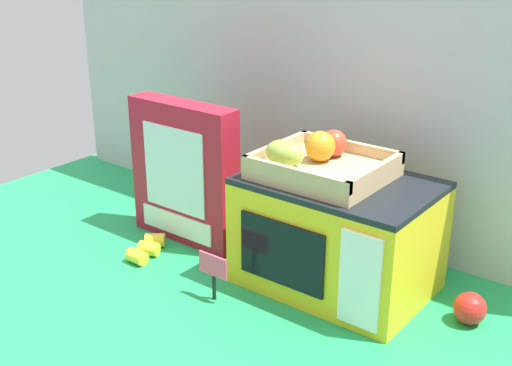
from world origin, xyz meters
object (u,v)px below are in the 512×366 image
at_px(food_groups_crate, 320,162).
at_px(cookie_set_box, 184,173).
at_px(toy_microwave, 337,234).
at_px(loose_toy_banana, 147,248).
at_px(price_sign, 213,270).
at_px(loose_toy_apple, 470,308).

xyz_separation_m(food_groups_crate, cookie_set_box, (-0.35, -0.03, -0.09)).
relative_size(toy_microwave, loose_toy_banana, 2.99).
bearing_deg(cookie_set_box, price_sign, -36.00).
relative_size(price_sign, loose_toy_banana, 0.80).
distance_m(food_groups_crate, loose_toy_apple, 0.40).
bearing_deg(loose_toy_banana, loose_toy_apple, 14.60).
xyz_separation_m(food_groups_crate, loose_toy_apple, (0.32, 0.03, -0.23)).
distance_m(toy_microwave, cookie_set_box, 0.40).
xyz_separation_m(cookie_set_box, loose_toy_banana, (-0.01, -0.12, -0.15)).
height_order(food_groups_crate, loose_toy_apple, food_groups_crate).
bearing_deg(toy_microwave, price_sign, -128.29).
bearing_deg(toy_microwave, loose_toy_banana, -159.92).
xyz_separation_m(food_groups_crate, price_sign, (-0.11, -0.20, -0.19)).
relative_size(food_groups_crate, loose_toy_banana, 1.95).
relative_size(cookie_set_box, loose_toy_apple, 5.37).
distance_m(cookie_set_box, price_sign, 0.31).
height_order(food_groups_crate, price_sign, food_groups_crate).
relative_size(toy_microwave, cookie_set_box, 1.12).
bearing_deg(food_groups_crate, price_sign, -118.83).
bearing_deg(loose_toy_apple, price_sign, -152.02).
bearing_deg(price_sign, toy_microwave, 51.71).
bearing_deg(toy_microwave, loose_toy_apple, 6.01).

